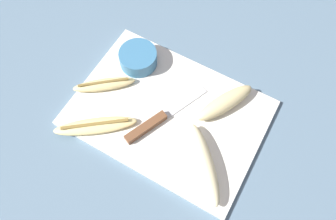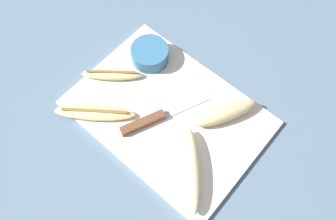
{
  "view_description": "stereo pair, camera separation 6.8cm",
  "coord_description": "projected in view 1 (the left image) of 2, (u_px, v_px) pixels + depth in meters",
  "views": [
    {
      "loc": [
        0.17,
        -0.3,
        0.73
      ],
      "look_at": [
        0.0,
        0.0,
        0.02
      ],
      "focal_mm": 35.0,
      "sensor_mm": 36.0,
      "label": 1
    },
    {
      "loc": [
        0.23,
        -0.26,
        0.73
      ],
      "look_at": [
        0.0,
        0.0,
        0.02
      ],
      "focal_mm": 35.0,
      "sensor_mm": 36.0,
      "label": 2
    }
  ],
  "objects": [
    {
      "name": "banana_mellow_near",
      "position": [
        225.0,
        103.0,
        0.79
      ],
      "size": [
        0.11,
        0.16,
        0.04
      ],
      "rotation": [
        0.0,
        0.0,
        2.66
      ],
      "color": "beige",
      "rests_on": "cutting_board"
    },
    {
      "name": "banana_spotted_left",
      "position": [
        104.0,
        85.0,
        0.82
      ],
      "size": [
        0.14,
        0.13,
        0.02
      ],
      "rotation": [
        0.0,
        0.0,
        5.4
      ],
      "color": "#DBC684",
      "rests_on": "cutting_board"
    },
    {
      "name": "prep_bowl",
      "position": [
        138.0,
        58.0,
        0.84
      ],
      "size": [
        0.1,
        0.1,
        0.04
      ],
      "color": "teal",
      "rests_on": "cutting_board"
    },
    {
      "name": "knife",
      "position": [
        153.0,
        123.0,
        0.78
      ],
      "size": [
        0.11,
        0.23,
        0.02
      ],
      "rotation": [
        0.0,
        0.0,
        -0.41
      ],
      "color": "brown",
      "rests_on": "cutting_board"
    },
    {
      "name": "banana_golden_short",
      "position": [
        96.0,
        126.0,
        0.77
      ],
      "size": [
        0.18,
        0.15,
        0.02
      ],
      "rotation": [
        0.0,
        0.0,
        2.23
      ],
      "color": "#EDD689",
      "rests_on": "cutting_board"
    },
    {
      "name": "ground_plane",
      "position": [
        168.0,
        114.0,
        0.81
      ],
      "size": [
        4.0,
        4.0,
        0.0
      ],
      "primitive_type": "plane",
      "color": "slate"
    },
    {
      "name": "banana_cream_curved",
      "position": [
        204.0,
        164.0,
        0.72
      ],
      "size": [
        0.16,
        0.17,
        0.04
      ],
      "rotation": [
        0.0,
        0.0,
        0.75
      ],
      "color": "beige",
      "rests_on": "cutting_board"
    },
    {
      "name": "cutting_board",
      "position": [
        168.0,
        113.0,
        0.81
      ],
      "size": [
        0.46,
        0.33,
        0.01
      ],
      "color": "white",
      "rests_on": "ground_plane"
    }
  ]
}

